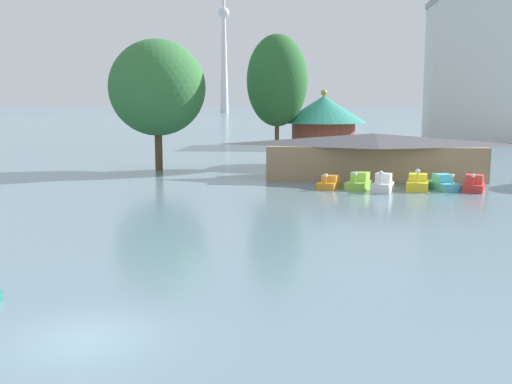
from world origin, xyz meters
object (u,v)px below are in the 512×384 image
at_px(pedal_boat_lime, 359,182).
at_px(pedal_boat_yellow, 418,183).
at_px(pedal_boat_cyan, 444,184).
at_px(shoreline_tree_tall_left, 157,88).
at_px(pedal_boat_white, 383,184).
at_px(green_roof_pavilion, 323,125).
at_px(boathouse, 373,155).
at_px(distant_broadcast_tower, 224,24).
at_px(pedal_boat_orange, 329,183).
at_px(shoreline_tree_mid, 277,81).
at_px(pedal_boat_red, 474,185).
at_px(background_building_block, 491,71).

relative_size(pedal_boat_lime, pedal_boat_yellow, 1.05).
relative_size(pedal_boat_cyan, shoreline_tree_tall_left, 0.24).
relative_size(pedal_boat_white, green_roof_pavilion, 0.27).
bearing_deg(boathouse, pedal_boat_lime, -104.37).
height_order(pedal_boat_lime, shoreline_tree_tall_left, shoreline_tree_tall_left).
bearing_deg(distant_broadcast_tower, shoreline_tree_tall_left, -82.89).
height_order(pedal_boat_orange, shoreline_tree_tall_left, shoreline_tree_tall_left).
bearing_deg(shoreline_tree_tall_left, shoreline_tree_mid, 20.94).
bearing_deg(pedal_boat_orange, shoreline_tree_mid, -143.05).
height_order(green_roof_pavilion, shoreline_tree_mid, shoreline_tree_mid).
bearing_deg(distant_broadcast_tower, pedal_boat_cyan, -78.91).
distance_m(pedal_boat_lime, pedal_boat_red, 9.11).
relative_size(pedal_boat_yellow, boathouse, 0.15).
height_order(pedal_boat_lime, background_building_block, background_building_block).
distance_m(pedal_boat_cyan, green_roof_pavilion, 21.39).
xyz_separation_m(shoreline_tree_mid, distant_broadcast_tower, (-54.71, 337.68, 48.06)).
relative_size(pedal_boat_white, pedal_boat_yellow, 0.83).
bearing_deg(pedal_boat_cyan, background_building_block, 144.98).
relative_size(pedal_boat_lime, pedal_boat_white, 1.26).
distance_m(pedal_boat_white, pedal_boat_yellow, 3.18).
bearing_deg(green_roof_pavilion, pedal_boat_yellow, -68.81).
bearing_deg(boathouse, pedal_boat_white, -90.09).
relative_size(pedal_boat_orange, shoreline_tree_mid, 0.19).
distance_m(pedal_boat_lime, boathouse, 7.31).
xyz_separation_m(green_roof_pavilion, shoreline_tree_mid, (-5.08, -2.58, 4.87)).
height_order(pedal_boat_white, shoreline_tree_mid, shoreline_tree_mid).
bearing_deg(pedal_boat_cyan, pedal_boat_red, 57.19).
distance_m(pedal_boat_lime, pedal_boat_yellow, 4.70).
distance_m(pedal_boat_red, shoreline_tree_mid, 25.38).
relative_size(pedal_boat_cyan, distant_broadcast_tower, 0.02).
relative_size(pedal_boat_orange, pedal_boat_cyan, 0.86).
bearing_deg(background_building_block, shoreline_tree_mid, -125.96).
bearing_deg(pedal_boat_cyan, green_roof_pavilion, -169.98).
xyz_separation_m(pedal_boat_red, shoreline_tree_mid, (-16.87, 16.77, 8.85)).
height_order(pedal_boat_lime, pedal_boat_red, pedal_boat_red).
bearing_deg(green_roof_pavilion, pedal_boat_red, -58.65).
bearing_deg(pedal_boat_orange, pedal_boat_yellow, 107.02).
bearing_deg(shoreline_tree_tall_left, pedal_boat_lime, -30.05).
distance_m(pedal_boat_yellow, boathouse, 8.05).
relative_size(pedal_boat_orange, shoreline_tree_tall_left, 0.21).
xyz_separation_m(pedal_boat_red, distant_broadcast_tower, (-71.58, 354.45, 56.91)).
bearing_deg(pedal_boat_red, background_building_block, -176.38).
xyz_separation_m(shoreline_tree_tall_left, background_building_block, (48.00, 54.19, 4.21)).
distance_m(pedal_boat_lime, pedal_boat_cyan, 6.86).
height_order(boathouse, shoreline_tree_tall_left, shoreline_tree_tall_left).
relative_size(boathouse, shoreline_tree_mid, 1.48).
distance_m(pedal_boat_cyan, background_building_block, 70.18).
bearing_deg(pedal_boat_red, pedal_boat_orange, -72.83).
xyz_separation_m(pedal_boat_yellow, distant_broadcast_tower, (-67.18, 354.16, 56.90)).
xyz_separation_m(pedal_boat_white, boathouse, (0.01, 8.53, 1.62)).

